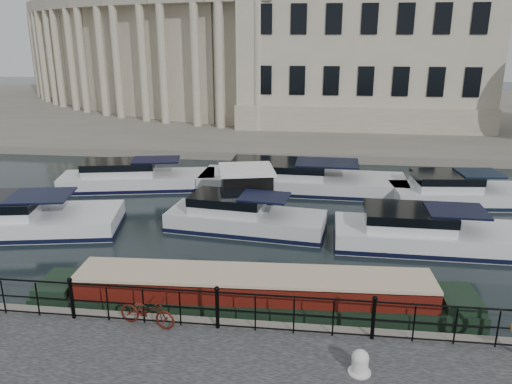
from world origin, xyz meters
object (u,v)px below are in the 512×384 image
(narrowboat, at_px, (253,298))
(harbour_hut, at_px, (246,192))
(mooring_bollard, at_px, (360,362))
(bicycle, at_px, (147,311))

(narrowboat, height_order, harbour_hut, harbour_hut)
(mooring_bollard, relative_size, harbour_hut, 0.15)
(bicycle, xyz_separation_m, narrowboat, (2.57, 2.06, -0.61))
(narrowboat, bearing_deg, mooring_bollard, -51.96)
(bicycle, relative_size, mooring_bollard, 2.70)
(bicycle, height_order, mooring_bollard, bicycle)
(mooring_bollard, bearing_deg, bicycle, 166.54)
(bicycle, bearing_deg, mooring_bollard, -91.71)
(bicycle, relative_size, narrowboat, 0.12)
(bicycle, xyz_separation_m, mooring_bollard, (5.45, -1.30, -0.14))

